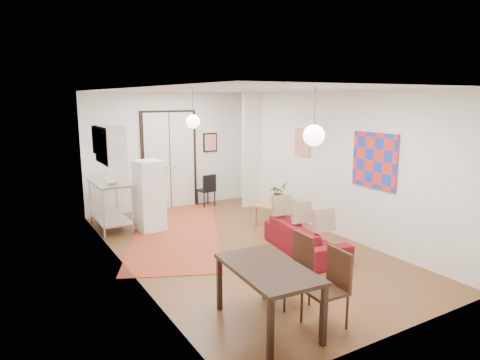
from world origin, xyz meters
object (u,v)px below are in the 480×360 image
coffee_table (275,205)px  sofa (305,238)px  fridge (150,196)px  black_side_chair (205,187)px  dining_chair_far (320,281)px  dining_table (268,273)px  dining_chair_near (286,262)px  kitchen_counter (110,197)px

coffee_table → sofa: bearing=-108.9°
coffee_table → fridge: 2.76m
black_side_chair → coffee_table: bearing=100.9°
sofa → dining_chair_far: 2.48m
coffee_table → black_side_chair: size_ratio=1.37×
fridge → dining_table: fridge is taller
sofa → dining_chair_near: size_ratio=1.97×
fridge → dining_chair_far: bearing=-88.8°
dining_chair_near → coffee_table: bearing=150.6°
kitchen_counter → dining_table: size_ratio=0.92×
sofa → coffee_table: 1.98m
black_side_chair → dining_table: bearing=64.5°
dining_table → dining_chair_far: dining_chair_far is taller
dining_chair_far → black_side_chair: bearing=170.7°
dining_chair_near → black_side_chair: dining_chair_near is taller
sofa → dining_chair_near: 1.96m
fridge → black_side_chair: (1.92, 1.33, -0.26)m
sofa → coffee_table: bearing=-10.9°
fridge → dining_chair_far: 4.76m
fridge → kitchen_counter: bearing=134.1°
fridge → sofa: bearing=-59.3°
fridge → dining_table: size_ratio=1.03×
coffee_table → dining_chair_far: size_ratio=1.20×
fridge → dining_chair_far: (0.54, -4.72, -0.19)m
dining_chair_near → black_side_chair: (1.38, 5.35, -0.07)m
dining_chair_far → kitchen_counter: bearing=-163.5°
dining_table → dining_chair_far: size_ratio=1.51×
sofa → dining_chair_near: bearing=140.7°
kitchen_counter → black_side_chair: (2.60, 0.76, -0.19)m
kitchen_counter → dining_chair_near: (1.21, -4.60, -0.12)m
dining_chair_far → dining_table: bearing=-109.4°
sofa → black_side_chair: 4.04m
dining_table → dining_chair_near: 0.76m
dining_table → dining_chair_far: 0.67m
dining_table → black_side_chair: size_ratio=1.72×
coffee_table → kitchen_counter: size_ratio=0.86×
sofa → fridge: 3.38m
dining_chair_far → fridge: bearing=-169.9°
kitchen_counter → coffee_table: bearing=-22.9°
sofa → kitchen_counter: bearing=46.8°
dining_chair_far → black_side_chair: size_ratio=1.14×
coffee_table → black_side_chair: black_side_chair is taller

